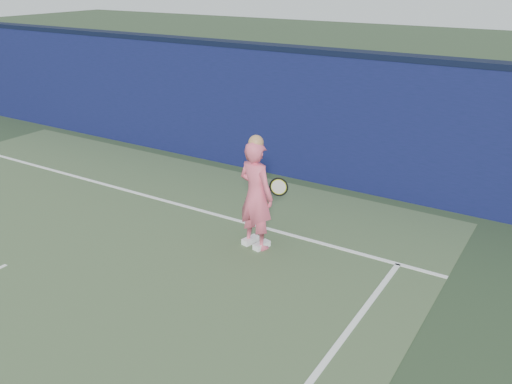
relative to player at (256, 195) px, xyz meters
The scene contains 4 objects.
backstop_wall 4.15m from the player, 131.63° to the left, with size 24.00×0.40×2.50m, color #0C1236.
wall_cap 4.47m from the player, 131.63° to the left, with size 24.00×0.42×0.10m, color black.
player is the anchor object (origin of this frame).
racket 0.47m from the player, 78.39° to the left, with size 0.57×0.14×0.30m.
Camera 1 is at (6.65, -2.89, 3.95)m, focal length 38.00 mm.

